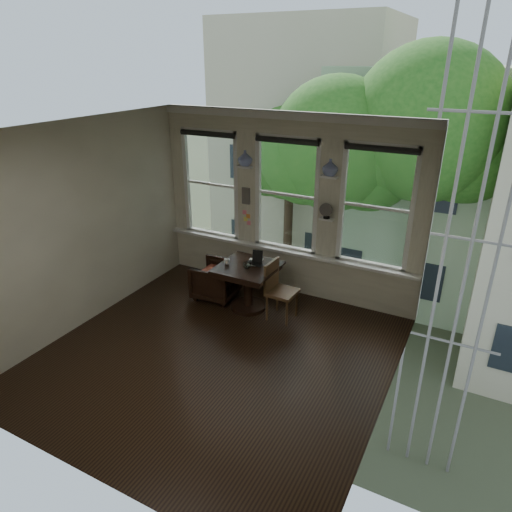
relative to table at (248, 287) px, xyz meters
The scene contains 25 objects.
ground 1.40m from the table, 79.99° to the right, with size 4.50×4.50×0.00m, color black.
ceiling 2.95m from the table, 79.99° to the right, with size 4.50×4.50×0.00m, color silver.
wall_back 1.48m from the table, 75.83° to the left, with size 4.50×4.50×0.00m, color beige.
wall_front 3.75m from the table, 86.26° to the right, with size 4.50×4.50×0.00m, color beige.
wall_left 2.66m from the table, 146.71° to the right, with size 4.50×4.50×0.00m, color beige.
wall_right 3.03m from the table, 28.06° to the right, with size 4.50×4.50×0.00m, color beige.
window_left 2.02m from the table, 142.72° to the left, with size 1.10×0.12×1.90m, color white, non-canonical shape.
window_center 1.63m from the table, 75.83° to the left, with size 1.10×0.12×1.90m, color white, non-canonical shape.
window_right 2.33m from the table, 28.81° to the left, with size 1.10×0.12×1.90m, color white, non-canonical shape.
shelf_left 1.97m from the table, 120.74° to the left, with size 0.26×0.16×0.03m, color white.
shelf_right 2.14m from the table, 40.74° to the left, with size 0.26×0.16×0.03m, color white.
intercom 1.57m from the table, 119.85° to the left, with size 0.14×0.06×0.28m, color #59544F.
sticky_notes 1.32m from the table, 119.71° to the left, with size 0.16×0.01×0.24m, color pink, non-canonical shape.
desk_fan 1.70m from the table, 40.05° to the left, with size 0.20×0.20×0.24m, color #59544F, non-canonical shape.
vase_left 2.10m from the table, 120.74° to the left, with size 0.24×0.24×0.25m, color white.
vase_right 2.25m from the table, 40.74° to the left, with size 0.24×0.24×0.25m, color white.
table is the anchor object (origin of this frame).
armchair_left 0.67m from the table, behind, with size 0.67×0.69×0.63m, color black.
cushion_red 0.68m from the table, behind, with size 0.45×0.45×0.06m, color maroon.
side_chair_right 0.62m from the table, ahead, with size 0.42×0.42×0.92m, color #3F2416, non-canonical shape.
laptop 0.39m from the table, 40.94° to the left, with size 0.30×0.20×0.02m, color black.
mug 0.54m from the table, 166.15° to the right, with size 0.09×0.09×0.09m, color white.
drinking_glass 0.43m from the table, 70.73° to the right, with size 0.12×0.12×0.09m, color white.
tablet 0.52m from the table, 60.54° to the left, with size 0.16×0.02×0.22m, color black.
papers 0.42m from the table, 79.83° to the left, with size 0.22×0.30×0.00m, color silver.
Camera 1 is at (2.88, -4.34, 3.75)m, focal length 32.00 mm.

